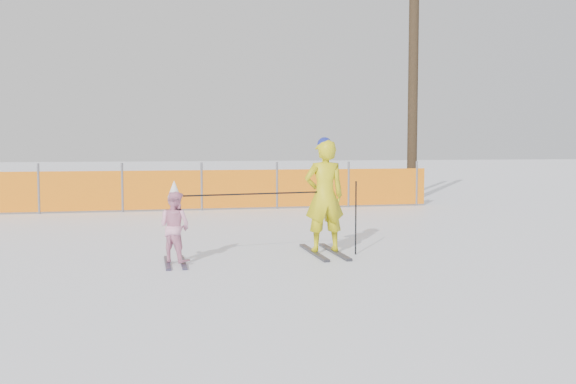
% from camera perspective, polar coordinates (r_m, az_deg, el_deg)
% --- Properties ---
extents(ground, '(120.00, 120.00, 0.00)m').
position_cam_1_polar(ground, '(9.17, 0.68, -6.46)').
color(ground, white).
rests_on(ground, ground).
extents(adult, '(0.64, 1.53, 1.82)m').
position_cam_1_polar(adult, '(10.01, 3.25, -0.34)').
color(adult, black).
rests_on(adult, ground).
extents(child, '(0.62, 1.05, 1.20)m').
position_cam_1_polar(child, '(9.29, -10.04, -2.99)').
color(child, black).
rests_on(child, ground).
extents(ski_poles, '(2.67, 0.37, 1.14)m').
position_cam_1_polar(ski_poles, '(9.68, 0.17, -0.95)').
color(ski_poles, black).
rests_on(ski_poles, ground).
extents(safety_fence, '(14.26, 0.06, 1.25)m').
position_cam_1_polar(safety_fence, '(16.76, -10.74, 0.21)').
color(safety_fence, '#595960').
rests_on(safety_fence, ground).
extents(tree_trunks, '(1.43, 2.92, 7.25)m').
position_cam_1_polar(tree_trunks, '(20.75, 11.05, 8.51)').
color(tree_trunks, '#332516').
rests_on(tree_trunks, ground).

